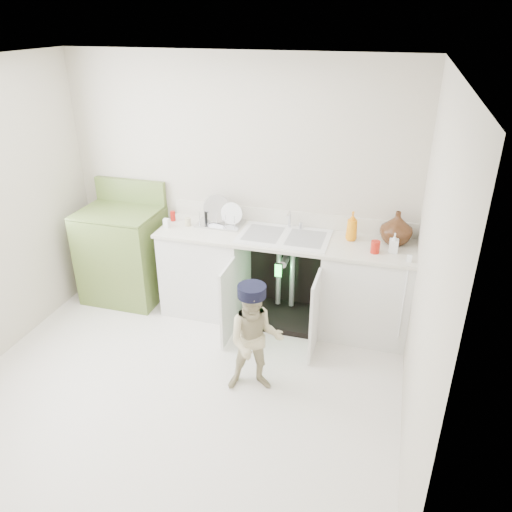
{
  "coord_description": "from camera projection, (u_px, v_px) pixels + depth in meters",
  "views": [
    {
      "loc": [
        1.48,
        -2.99,
        2.79
      ],
      "look_at": [
        0.42,
        0.7,
        0.92
      ],
      "focal_mm": 35.0,
      "sensor_mm": 36.0,
      "label": 1
    }
  ],
  "objects": [
    {
      "name": "repair_worker",
      "position": [
        255.0,
        339.0,
        3.93
      ],
      "size": [
        0.54,
        0.98,
        0.95
      ],
      "rotation": [
        0.0,
        0.0,
        0.29
      ],
      "color": "beige",
      "rests_on": "ground"
    },
    {
      "name": "ground",
      "position": [
        185.0,
        383.0,
        4.17
      ],
      "size": [
        3.5,
        3.5,
        0.0
      ],
      "primitive_type": "plane",
      "color": "beige",
      "rests_on": "ground"
    },
    {
      "name": "room_shell",
      "position": [
        174.0,
        248.0,
        3.62
      ],
      "size": [
        6.0,
        5.5,
        1.26
      ],
      "color": "beige",
      "rests_on": "ground"
    },
    {
      "name": "counter_run",
      "position": [
        286.0,
        277.0,
        4.87
      ],
      "size": [
        2.44,
        1.02,
        1.2
      ],
      "color": "white",
      "rests_on": "ground"
    },
    {
      "name": "avocado_stove",
      "position": [
        124.0,
        253.0,
        5.26
      ],
      "size": [
        0.79,
        0.65,
        1.23
      ],
      "color": "olive",
      "rests_on": "ground"
    }
  ]
}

